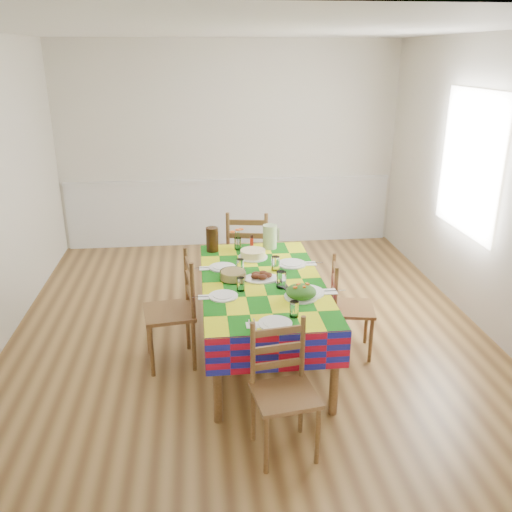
# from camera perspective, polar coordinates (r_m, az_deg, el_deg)

# --- Properties ---
(room) EXTENTS (4.58, 5.08, 2.78)m
(room) POSITION_cam_1_polar(r_m,az_deg,el_deg) (4.90, -0.96, 6.84)
(room) COLOR brown
(room) RESTS_ON ground
(wainscot) EXTENTS (4.41, 0.06, 0.92)m
(wainscot) POSITION_cam_1_polar(r_m,az_deg,el_deg) (7.51, -2.70, 4.90)
(wainscot) COLOR silver
(wainscot) RESTS_ON room
(window_right) EXTENTS (0.00, 1.40, 1.40)m
(window_right) POSITION_cam_1_polar(r_m,az_deg,el_deg) (5.79, 21.57, 9.08)
(window_right) COLOR white
(window_right) RESTS_ON room
(dining_table) EXTENTS (1.01, 1.88, 0.73)m
(dining_table) POSITION_cam_1_polar(r_m,az_deg,el_deg) (4.57, 0.68, -3.49)
(dining_table) COLOR brown
(dining_table) RESTS_ON room
(setting_near_head) EXTENTS (0.39, 0.26, 0.12)m
(setting_near_head) POSITION_cam_1_polar(r_m,az_deg,el_deg) (3.85, 2.68, -6.55)
(setting_near_head) COLOR white
(setting_near_head) RESTS_ON dining_table
(setting_left_near) EXTENTS (0.42, 0.25, 0.11)m
(setting_left_near) POSITION_cam_1_polar(r_m,az_deg,el_deg) (4.27, -2.87, -3.76)
(setting_left_near) COLOR white
(setting_left_near) RESTS_ON dining_table
(setting_left_far) EXTENTS (0.43, 0.26, 0.11)m
(setting_left_far) POSITION_cam_1_polar(r_m,az_deg,el_deg) (4.76, -2.96, -1.12)
(setting_left_far) COLOR white
(setting_left_far) RESTS_ON dining_table
(setting_right_near) EXTENTS (0.54, 0.31, 0.14)m
(setting_right_near) POSITION_cam_1_polar(r_m,az_deg,el_deg) (4.33, 4.43, -3.32)
(setting_right_near) COLOR white
(setting_right_near) RESTS_ON dining_table
(setting_right_far) EXTENTS (0.49, 0.28, 0.13)m
(setting_right_far) POSITION_cam_1_polar(r_m,az_deg,el_deg) (4.82, 3.24, -0.80)
(setting_right_far) COLOR white
(setting_right_far) RESTS_ON dining_table
(meat_platter) EXTENTS (0.31, 0.22, 0.06)m
(meat_platter) POSITION_cam_1_polar(r_m,az_deg,el_deg) (4.55, 0.54, -2.18)
(meat_platter) COLOR white
(meat_platter) RESTS_ON dining_table
(salad_platter) EXTENTS (0.26, 0.26, 0.11)m
(salad_platter) POSITION_cam_1_polar(r_m,az_deg,el_deg) (4.22, 4.77, -3.84)
(salad_platter) COLOR white
(salad_platter) RESTS_ON dining_table
(pasta_bowl) EXTENTS (0.22, 0.22, 0.08)m
(pasta_bowl) POSITION_cam_1_polar(r_m,az_deg,el_deg) (4.53, -2.44, -2.04)
(pasta_bowl) COLOR white
(pasta_bowl) RESTS_ON dining_table
(cake) EXTENTS (0.27, 0.27, 0.08)m
(cake) POSITION_cam_1_polar(r_m,az_deg,el_deg) (5.02, -0.33, 0.20)
(cake) COLOR white
(cake) RESTS_ON dining_table
(serving_utensils) EXTENTS (0.15, 0.33, 0.01)m
(serving_utensils) POSITION_cam_1_polar(r_m,az_deg,el_deg) (4.49, 2.58, -2.80)
(serving_utensils) COLOR black
(serving_utensils) RESTS_ON dining_table
(flower_vase) EXTENTS (0.14, 0.11, 0.22)m
(flower_vase) POSITION_cam_1_polar(r_m,az_deg,el_deg) (5.22, -1.95, 1.65)
(flower_vase) COLOR white
(flower_vase) RESTS_ON dining_table
(hot_sauce) EXTENTS (0.03, 0.03, 0.14)m
(hot_sauce) POSITION_cam_1_polar(r_m,az_deg,el_deg) (5.23, -0.46, 1.47)
(hot_sauce) COLOR red
(hot_sauce) RESTS_ON dining_table
(green_pitcher) EXTENTS (0.14, 0.14, 0.23)m
(green_pitcher) POSITION_cam_1_polar(r_m,az_deg,el_deg) (5.25, 1.47, 2.05)
(green_pitcher) COLOR #A7C88D
(green_pitcher) RESTS_ON dining_table
(tea_pitcher) EXTENTS (0.12, 0.12, 0.23)m
(tea_pitcher) POSITION_cam_1_polar(r_m,az_deg,el_deg) (5.18, -4.63, 1.76)
(tea_pitcher) COLOR black
(tea_pitcher) RESTS_ON dining_table
(name_card) EXTENTS (0.08, 0.02, 0.02)m
(name_card) POSITION_cam_1_polar(r_m,az_deg,el_deg) (3.75, 1.92, -7.66)
(name_card) COLOR white
(name_card) RESTS_ON dining_table
(chair_near) EXTENTS (0.45, 0.44, 0.90)m
(chair_near) POSITION_cam_1_polar(r_m,az_deg,el_deg) (3.64, 2.88, -14.03)
(chair_near) COLOR brown
(chair_near) RESTS_ON room
(chair_far) EXTENTS (0.52, 0.50, 1.02)m
(chair_far) POSITION_cam_1_polar(r_m,az_deg,el_deg) (5.71, -0.83, -0.06)
(chair_far) COLOR brown
(chair_far) RESTS_ON room
(chair_left) EXTENTS (0.47, 0.48, 0.97)m
(chair_left) POSITION_cam_1_polar(r_m,az_deg,el_deg) (4.62, -8.60, -5.78)
(chair_left) COLOR brown
(chair_left) RESTS_ON room
(chair_right) EXTENTS (0.43, 0.44, 0.87)m
(chair_right) POSITION_cam_1_polar(r_m,az_deg,el_deg) (4.81, 9.62, -5.42)
(chair_right) COLOR brown
(chair_right) RESTS_ON room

